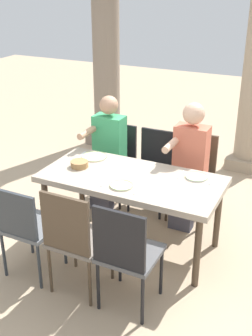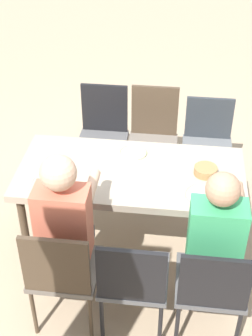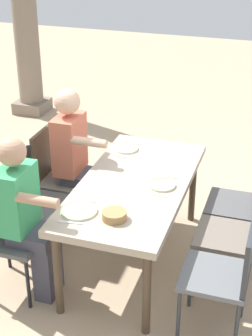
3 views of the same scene
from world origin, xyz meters
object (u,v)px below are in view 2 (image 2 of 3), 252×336
chair_west_north (211,285)px  bread_basket (206,171)px  plate_0 (204,196)px  plate_1 (133,153)px  chair_west_south (207,141)px  chair_east_south (103,131)px  plate_2 (51,184)px  dining_table (131,178)px  chair_mid_south (153,134)px  chair_east_north (62,271)px  chair_mid_north (133,279)px  diner_man_white (67,228)px  diner_woman_green (214,243)px

chair_west_north → bread_basket: 0.89m
plate_0 → plate_1: bearing=-40.5°
chair_west_north → plate_0: chair_west_north is taller
chair_west_south → bread_basket: (0.05, 0.80, 0.25)m
chair_east_south → plate_0: 1.40m
plate_1 → plate_2: (0.54, 0.46, 0.00)m
dining_table → chair_mid_south: 0.85m
chair_mid_south → bread_basket: 0.94m
chair_mid_south → chair_east_north: 1.72m
plate_0 → bread_basket: 0.27m
chair_mid_south → chair_mid_north: bearing=90.0°
chair_mid_north → chair_mid_south: 1.65m
chair_west_north → chair_east_north: size_ratio=0.96×
chair_mid_south → bread_basket: chair_mid_south is taller
diner_man_white → plate_2: diner_man_white is taller
dining_table → chair_east_south: (0.35, -0.83, -0.12)m
chair_west_south → diner_woman_green: 1.45m
chair_mid_south → plate_2: bearing=58.5°
bread_basket → chair_mid_south: bearing=-61.4°
diner_man_white → plate_2: (0.20, -0.39, 0.04)m
dining_table → chair_west_south: (-0.60, -0.82, -0.15)m
chair_mid_north → diner_woman_green: (-0.49, -0.20, 0.17)m
chair_mid_south → dining_table: bearing=82.5°
dining_table → chair_west_north: size_ratio=1.92×
diner_man_white → bread_basket: diner_man_white is taller
chair_west_north → chair_east_south: bearing=-60.3°
plate_1 → dining_table: bearing=91.3°
plate_0 → chair_east_south: bearing=-50.5°
chair_mid_north → chair_west_north: bearing=-179.9°
diner_man_white → plate_0: 0.96m
dining_table → chair_mid_north: bearing=97.6°
chair_west_north → diner_man_white: (0.94, -0.19, 0.20)m
chair_east_north → chair_east_south: (0.00, -1.65, 0.03)m
chair_mid_south → bread_basket: size_ratio=5.67×
chair_west_north → plate_2: chair_west_north is taller
chair_west_north → plate_0: 0.63m
dining_table → chair_west_south: size_ratio=1.91×
diner_man_white → plate_1: diner_man_white is taller
chair_west_south → chair_mid_north: size_ratio=1.01×
chair_east_north → plate_1: bearing=-108.0°
chair_west_north → chair_mid_north: bearing=0.1°
dining_table → chair_mid_south: (-0.11, -0.83, -0.12)m
diner_woman_green → diner_man_white: diner_man_white is taller
bread_basket → diner_man_white: bearing=36.4°
chair_east_south → chair_east_north: bearing=90.0°
dining_table → bread_basket: size_ratio=9.90×
chair_mid_north → bread_basket: (-0.44, -0.85, 0.26)m
chair_east_south → chair_mid_south: bearing=-179.8°
chair_mid_north → plate_1: chair_mid_north is taller
plate_2 → bread_basket: bread_basket is taller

